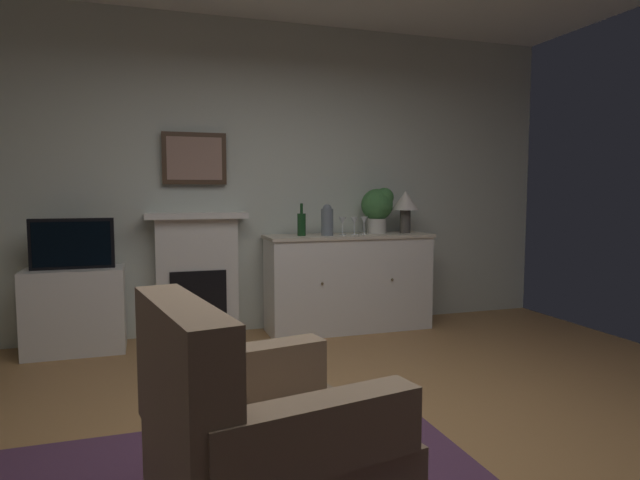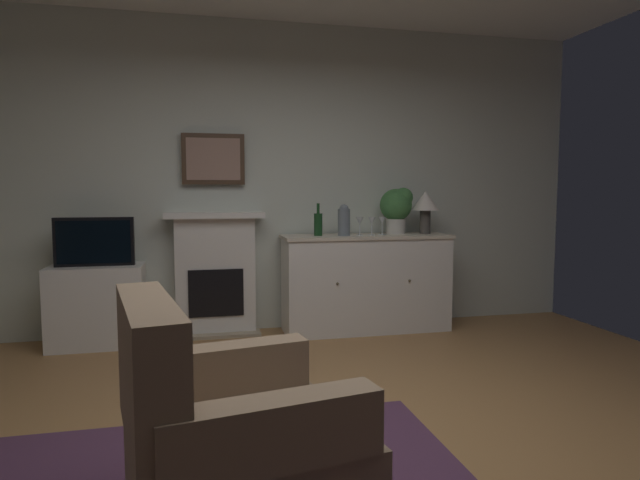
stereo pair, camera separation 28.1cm
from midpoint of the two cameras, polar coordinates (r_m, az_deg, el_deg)
name	(u,v)px [view 2 (the right image)]	position (r m, az deg, el deg)	size (l,w,h in m)	color
ground_plane	(351,467)	(2.85, 6.37, -22.79)	(5.97, 5.25, 0.10)	#9E7042
wall_rear	(274,178)	(5.04, -3.30, 6.56)	(5.97, 0.06, 2.82)	silver
fireplace_unit	(216,274)	(4.90, -9.39, -3.56)	(0.87, 0.30, 1.10)	white
framed_picture	(213,159)	(4.90, -9.60, 8.43)	(0.55, 0.04, 0.45)	#473323
sideboard_cabinet	(366,283)	(5.01, 6.49, -4.51)	(1.55, 0.49, 0.89)	white
table_lamp	(425,204)	(5.16, 12.62, 3.74)	(0.26, 0.26, 0.40)	#4C4742
wine_bottle	(318,224)	(4.81, 1.48, 1.72)	(0.08, 0.08, 0.29)	#193F1E
wine_glass_left	(360,222)	(4.89, 5.87, 1.92)	(0.07, 0.07, 0.16)	silver
wine_glass_center	(372,222)	(4.91, 7.13, 1.92)	(0.07, 0.07, 0.16)	silver
wine_glass_right	(382,221)	(4.98, 8.21, 1.95)	(0.07, 0.07, 0.16)	silver
vase_decorative	(344,220)	(4.83, 4.21, 2.11)	(0.11, 0.11, 0.28)	slate
tv_cabinet	(97,306)	(4.82, -20.95, -6.53)	(0.75, 0.42, 0.67)	white
tv_set	(94,242)	(4.72, -21.20, -0.18)	(0.62, 0.07, 0.40)	black
potted_plant_small	(397,206)	(5.10, 9.72, 3.52)	(0.30, 0.30, 0.43)	beige
armchair	(227,440)	(2.09, -5.77, -20.36)	(0.94, 0.90, 0.92)	#8C7259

